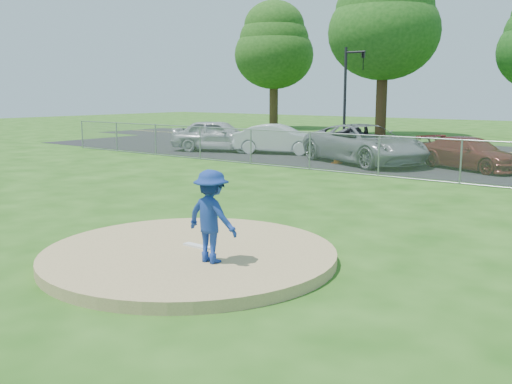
# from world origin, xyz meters

# --- Properties ---
(ground) EXTENTS (120.00, 120.00, 0.00)m
(ground) POSITION_xyz_m (0.00, 10.00, 0.00)
(ground) COLOR #1C4A10
(ground) RESTS_ON ground
(pitchers_mound) EXTENTS (5.40, 5.40, 0.20)m
(pitchers_mound) POSITION_xyz_m (0.00, 0.00, 0.10)
(pitchers_mound) COLOR #A08758
(pitchers_mound) RESTS_ON ground
(pitching_rubber) EXTENTS (0.60, 0.15, 0.04)m
(pitching_rubber) POSITION_xyz_m (0.00, 0.20, 0.22)
(pitching_rubber) COLOR white
(pitching_rubber) RESTS_ON pitchers_mound
(chain_link_fence) EXTENTS (40.00, 0.06, 1.50)m
(chain_link_fence) POSITION_xyz_m (0.00, 12.00, 0.75)
(chain_link_fence) COLOR gray
(chain_link_fence) RESTS_ON ground
(parking_lot) EXTENTS (50.00, 8.00, 0.01)m
(parking_lot) POSITION_xyz_m (0.00, 16.50, 0.01)
(parking_lot) COLOR black
(parking_lot) RESTS_ON ground
(tree_far_left) EXTENTS (6.72, 6.72, 10.74)m
(tree_far_left) POSITION_xyz_m (-22.00, 33.00, 7.06)
(tree_far_left) COLOR #3C2916
(tree_far_left) RESTS_ON ground
(tree_left) EXTENTS (7.84, 7.84, 12.53)m
(tree_left) POSITION_xyz_m (-11.00, 31.00, 8.24)
(tree_left) COLOR #372214
(tree_left) RESTS_ON ground
(traffic_signal_left) EXTENTS (1.28, 0.20, 5.60)m
(traffic_signal_left) POSITION_xyz_m (-8.76, 22.00, 3.36)
(traffic_signal_left) COLOR black
(traffic_signal_left) RESTS_ON ground
(pitcher) EXTENTS (1.04, 0.61, 1.58)m
(pitcher) POSITION_xyz_m (0.85, -0.32, 0.99)
(pitcher) COLOR navy
(pitcher) RESTS_ON pitchers_mound
(traffic_cone) EXTENTS (0.34, 0.34, 0.65)m
(traffic_cone) POSITION_xyz_m (-5.15, 14.48, 0.34)
(traffic_cone) COLOR #FE5F0D
(traffic_cone) RESTS_ON parking_lot
(parked_car_silver) EXTENTS (5.25, 3.64, 1.66)m
(parked_car_silver) POSITION_xyz_m (-12.78, 15.28, 0.84)
(parked_car_silver) COLOR #B6B6BB
(parked_car_silver) RESTS_ON parking_lot
(parked_car_white) EXTENTS (4.73, 3.01, 1.47)m
(parked_car_white) POSITION_xyz_m (-9.54, 16.23, 0.75)
(parked_car_white) COLOR silver
(parked_car_white) RESTS_ON parking_lot
(parked_car_gray) EXTENTS (6.74, 5.05, 1.70)m
(parked_car_gray) POSITION_xyz_m (-4.20, 15.16, 0.86)
(parked_car_gray) COLOR gray
(parked_car_gray) RESTS_ON parking_lot
(parked_car_darkred) EXTENTS (4.81, 3.30, 1.29)m
(parked_car_darkred) POSITION_xyz_m (0.09, 15.95, 0.66)
(parked_car_darkred) COLOR #5B1B16
(parked_car_darkred) RESTS_ON parking_lot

